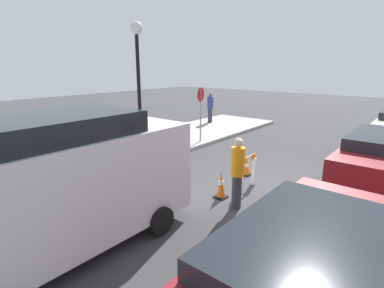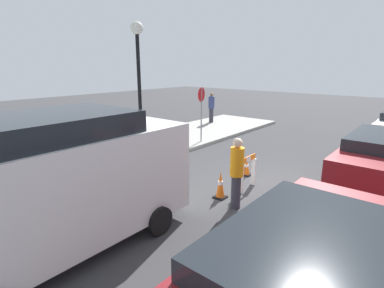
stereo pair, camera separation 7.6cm
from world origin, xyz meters
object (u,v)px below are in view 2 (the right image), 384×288
streetlamp_post (139,71)px  work_van (55,180)px  stop_sign (201,106)px  person_pedestrian (211,107)px  person_worker (237,171)px

streetlamp_post → work_van: (-4.87, -3.33, -1.79)m
stop_sign → work_van: (-7.79, -2.80, -0.31)m
person_pedestrian → work_van: (-11.75, -5.17, 0.34)m
stop_sign → person_pedestrian: stop_sign is taller
person_worker → work_van: work_van is taller
streetlamp_post → stop_sign: (2.92, -0.54, -1.48)m
person_worker → person_pedestrian: bearing=-18.9°
work_van → streetlamp_post: bearing=34.4°
streetlamp_post → person_pedestrian: (6.88, 1.83, -2.13)m
streetlamp_post → person_worker: bearing=-104.7°
stop_sign → person_worker: bearing=35.5°
person_worker → person_pedestrian: person_pedestrian is taller
stop_sign → work_van: size_ratio=0.47×
streetlamp_post → person_pedestrian: streetlamp_post is taller
person_pedestrian → work_van: bearing=5.6°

